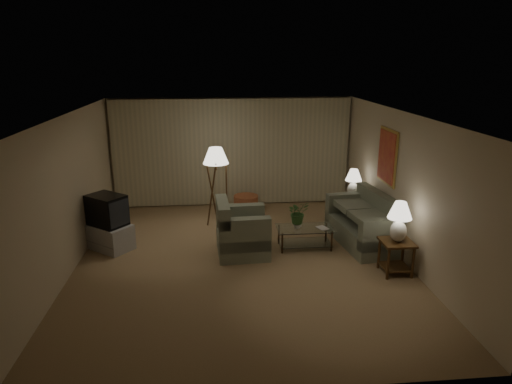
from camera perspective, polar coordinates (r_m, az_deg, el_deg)
ground at (r=8.60m, az=-1.84°, el=-8.55°), size 7.00×7.00×0.00m
room_shell at (r=9.49m, az=-2.39°, el=4.99°), size 6.04×7.02×2.72m
sofa at (r=9.45m, az=13.23°, el=-3.96°), size 2.07×1.39×0.81m
armchair at (r=8.75m, az=-1.69°, el=-5.11°), size 1.09×1.04×0.84m
side_table_near at (r=8.34m, az=17.13°, el=-7.09°), size 0.54×0.54×0.60m
side_table_far at (r=10.62m, az=11.90°, el=-1.65°), size 0.47×0.39×0.60m
table_lamp_near at (r=8.12m, az=17.50°, el=-3.14°), size 0.41×0.41×0.71m
table_lamp_far at (r=10.46m, az=12.09°, el=1.40°), size 0.37×0.37×0.64m
coffee_table at (r=9.10m, az=6.12°, el=-5.29°), size 1.11×0.61×0.41m
tv_cabinet at (r=9.47m, az=-17.84°, el=-5.31°), size 1.42×1.41×0.50m
crt_tv at (r=9.29m, az=-18.14°, el=-2.16°), size 1.19×1.18×0.60m
floor_lamp at (r=10.21m, az=-4.97°, el=0.96°), size 0.57×0.57×1.75m
ottoman at (r=11.17m, az=-1.26°, el=-1.43°), size 0.78×0.78×0.40m
vase at (r=9.00m, az=5.23°, el=-4.03°), size 0.18×0.18×0.16m
flowers at (r=8.89m, az=5.28°, el=-2.16°), size 0.50×0.47×0.46m
book at (r=9.01m, az=7.84°, el=-4.58°), size 0.25×0.29×0.02m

